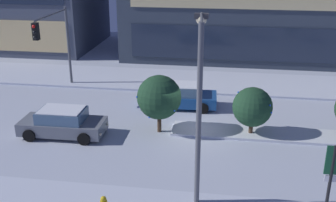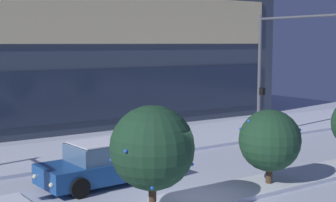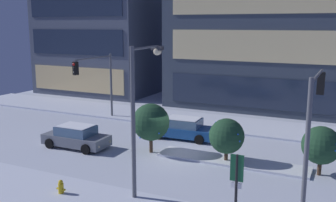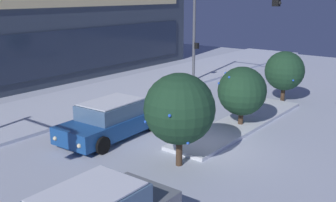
{
  "view_description": "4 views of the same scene",
  "coord_description": "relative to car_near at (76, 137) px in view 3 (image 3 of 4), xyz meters",
  "views": [
    {
      "loc": [
        2.05,
        -20.33,
        9.49
      ],
      "look_at": [
        -0.9,
        -0.86,
        2.04
      ],
      "focal_mm": 44.21,
      "sensor_mm": 36.0,
      "label": 1
    },
    {
      "loc": [
        -8.83,
        -11.69,
        4.85
      ],
      "look_at": [
        -0.69,
        0.13,
        3.19
      ],
      "focal_mm": 54.04,
      "sensor_mm": 36.0,
      "label": 2
    },
    {
      "loc": [
        9.93,
        -21.43,
        8.05
      ],
      "look_at": [
        -0.65,
        0.57,
        3.27
      ],
      "focal_mm": 42.11,
      "sensor_mm": 36.0,
      "label": 3
    },
    {
      "loc": [
        -11.48,
        -7.64,
        5.61
      ],
      "look_at": [
        -0.71,
        0.84,
        1.91
      ],
      "focal_mm": 42.64,
      "sensor_mm": 36.0,
      "label": 4
    }
  ],
  "objects": [
    {
      "name": "decorated_tree_median",
      "position": [
        14.99,
        1.78,
        0.96
      ],
      "size": [
        2.09,
        2.07,
        2.71
      ],
      "color": "#473323",
      "rests_on": "ground"
    },
    {
      "name": "traffic_light_corner_near_right",
      "position": [
        14.96,
        -3.55,
        3.64
      ],
      "size": [
        0.32,
        4.68,
        6.21
      ],
      "rotation": [
        0.0,
        0.0,
        1.57
      ],
      "color": "#565960",
      "rests_on": "ground"
    },
    {
      "name": "car_near",
      "position": [
        0.0,
        0.0,
        0.0
      ],
      "size": [
        4.53,
        2.13,
        1.49
      ],
      "rotation": [
        0.0,
        0.0,
        0.01
      ],
      "color": "slate",
      "rests_on": "ground"
    },
    {
      "name": "curb_strip_far",
      "position": [
        6.42,
        10.09,
        -0.64
      ],
      "size": [
        52.0,
        5.2,
        0.14
      ],
      "primitive_type": "cube",
      "color": "silver",
      "rests_on": "ground"
    },
    {
      "name": "office_tower_secondary",
      "position": [
        -11.4,
        19.93,
        7.44
      ],
      "size": [
        13.4,
        10.77,
        16.3
      ],
      "color": "#4C5466",
      "rests_on": "ground"
    },
    {
      "name": "street_lamp_arched",
      "position": [
        7.46,
        -4.33,
        3.99
      ],
      "size": [
        0.58,
        3.12,
        7.12
      ],
      "rotation": [
        0.0,
        0.0,
        1.64
      ],
      "color": "#565960",
      "rests_on": "ground"
    },
    {
      "name": "fire_hydrant",
      "position": [
        4.16,
        -6.37,
        -0.33
      ],
      "size": [
        0.48,
        0.26,
        0.8
      ],
      "color": "gold",
      "rests_on": "ground"
    },
    {
      "name": "decorated_tree_right_of_median",
      "position": [
        9.83,
        1.52,
        0.89
      ],
      "size": [
        2.08,
        2.14,
        2.65
      ],
      "color": "#473323",
      "rests_on": "ground"
    },
    {
      "name": "median_strip",
      "position": [
        10.13,
        1.63,
        -0.64
      ],
      "size": [
        9.0,
        1.8,
        0.14
      ],
      "primitive_type": "cube",
      "color": "silver",
      "rests_on": "ground"
    },
    {
      "name": "car_far",
      "position": [
        5.53,
        5.01,
        0.0
      ],
      "size": [
        4.84,
        2.28,
        1.49
      ],
      "rotation": [
        0.0,
        0.0,
        3.19
      ],
      "color": "#19478C",
      "rests_on": "ground"
    },
    {
      "name": "parking_info_sign",
      "position": [
        12.34,
        -5.2,
        1.14
      ],
      "size": [
        0.55,
        0.12,
        2.9
      ],
      "rotation": [
        0.0,
        0.0,
        1.58
      ],
      "color": "black",
      "rests_on": "ground"
    },
    {
      "name": "decorated_tree_left_of_median",
      "position": [
        4.96,
        1.23,
        1.27
      ],
      "size": [
        2.36,
        2.36,
        3.16
      ],
      "color": "#473323",
      "rests_on": "ground"
    },
    {
      "name": "traffic_light_corner_far_left",
      "position": [
        -2.72,
        6.19,
        3.24
      ],
      "size": [
        0.32,
        5.06,
        5.57
      ],
      "rotation": [
        0.0,
        0.0,
        -1.57
      ],
      "color": "#565960",
      "rests_on": "ground"
    },
    {
      "name": "ground",
      "position": [
        6.42,
        1.45,
        -0.71
      ],
      "size": [
        52.0,
        52.0,
        0.0
      ],
      "primitive_type": "plane",
      "color": "silver"
    }
  ]
}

